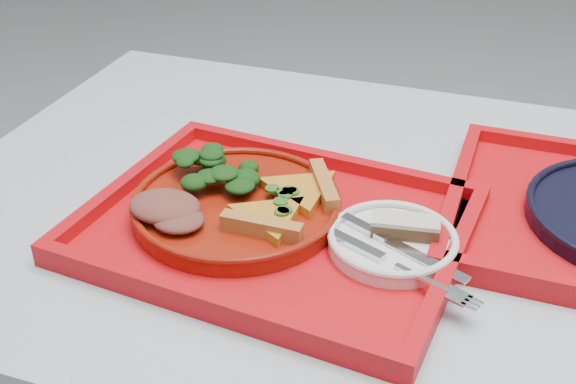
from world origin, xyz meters
name	(u,v)px	position (x,y,z in m)	size (l,w,h in m)	color
table	(535,288)	(0.00, 0.00, 0.68)	(1.60, 0.80, 0.75)	#9BA5AE
tray_main	(275,230)	(-0.32, -0.10, 0.76)	(0.45, 0.35, 0.01)	red
dinner_plate	(237,207)	(-0.37, -0.09, 0.77)	(0.26, 0.26, 0.02)	maroon
side_plate	(392,244)	(-0.17, -0.10, 0.77)	(0.15, 0.15, 0.01)	white
pizza_slice_a	(270,214)	(-0.32, -0.11, 0.79)	(0.11, 0.10, 0.02)	gold
pizza_slice_b	(301,187)	(-0.30, -0.04, 0.79)	(0.12, 0.10, 0.02)	gold
salad_heap	(215,164)	(-0.42, -0.05, 0.80)	(0.10, 0.09, 0.05)	black
meat_portion	(165,206)	(-0.44, -0.14, 0.79)	(0.09, 0.07, 0.03)	brown
dessert_bar	(405,226)	(-0.16, -0.08, 0.79)	(0.08, 0.04, 0.02)	#452817
knife	(398,245)	(-0.16, -0.11, 0.78)	(0.18, 0.02, 0.01)	silver
fork	(394,264)	(-0.16, -0.15, 0.78)	(0.18, 0.02, 0.01)	silver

